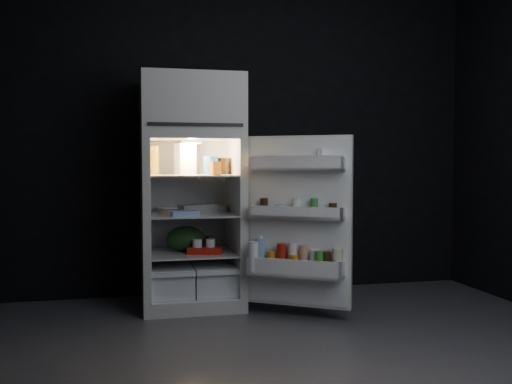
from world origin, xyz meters
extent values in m
cube|color=#4D4D52|center=(0.00, 0.00, 0.00)|extent=(4.00, 3.40, 0.00)
cube|color=black|center=(0.00, 1.70, 1.35)|extent=(4.00, 0.00, 2.70)
cube|color=black|center=(0.00, -1.70, 1.35)|extent=(4.00, 0.00, 2.70)
cube|color=silver|center=(-0.52, 1.30, 0.05)|extent=(0.76, 0.70, 0.10)
cube|color=silver|center=(-0.87, 1.30, 0.70)|extent=(0.05, 0.70, 1.20)
cube|color=silver|center=(-0.16, 1.30, 0.70)|extent=(0.05, 0.70, 1.20)
cube|color=white|center=(-0.52, 1.62, 0.70)|extent=(0.66, 0.05, 1.20)
cube|color=silver|center=(-0.52, 1.30, 1.33)|extent=(0.76, 0.70, 0.06)
cube|color=silver|center=(-0.52, 1.30, 1.57)|extent=(0.76, 0.70, 0.42)
cube|color=black|center=(-0.52, 0.95, 1.39)|extent=(0.68, 0.01, 0.02)
cube|color=white|center=(-0.84, 1.28, 0.70)|extent=(0.01, 0.65, 1.20)
cube|color=white|center=(-0.19, 1.28, 0.70)|extent=(0.01, 0.65, 1.20)
cube|color=white|center=(-0.52, 1.28, 1.30)|extent=(0.66, 0.65, 0.01)
cube|color=white|center=(-0.52, 1.28, 0.10)|extent=(0.66, 0.65, 0.01)
cube|color=white|center=(-0.52, 1.28, 1.02)|extent=(0.65, 0.63, 0.01)
cube|color=white|center=(-0.52, 1.28, 0.72)|extent=(0.65, 0.63, 0.01)
cube|color=white|center=(-0.52, 1.28, 0.42)|extent=(0.65, 0.63, 0.01)
cube|color=white|center=(-0.68, 1.30, 0.22)|extent=(0.32, 0.59, 0.22)
cube|color=white|center=(-0.35, 1.30, 0.22)|extent=(0.32, 0.59, 0.22)
cube|color=white|center=(-0.68, 0.97, 0.31)|extent=(0.32, 0.02, 0.03)
cube|color=white|center=(-0.35, 0.97, 0.31)|extent=(0.32, 0.02, 0.03)
cube|color=#FFE5B2|center=(-0.52, 1.23, 1.28)|extent=(0.14, 0.14, 0.02)
cube|color=silver|center=(0.20, 0.77, 0.70)|extent=(0.67, 0.45, 1.22)
cube|color=white|center=(0.18, 0.74, 0.70)|extent=(0.61, 0.39, 1.18)
cube|color=white|center=(0.16, 0.71, 1.07)|extent=(0.62, 0.44, 0.02)
cube|color=white|center=(0.14, 0.68, 1.11)|extent=(0.58, 0.38, 0.10)
cube|color=white|center=(0.44, 0.53, 1.11)|extent=(0.07, 0.09, 0.10)
cube|color=white|center=(-0.12, 0.89, 1.11)|extent=(0.07, 0.09, 0.10)
cube|color=white|center=(0.16, 0.70, 0.73)|extent=(0.63, 0.45, 0.02)
cube|color=white|center=(0.13, 0.67, 0.77)|extent=(0.58, 0.38, 0.09)
cube|color=white|center=(0.43, 0.52, 0.77)|extent=(0.07, 0.09, 0.09)
cube|color=white|center=(-0.12, 0.88, 0.77)|extent=(0.07, 0.09, 0.09)
cube|color=white|center=(0.14, 0.69, 0.33)|extent=(0.65, 0.49, 0.02)
cube|color=white|center=(0.11, 0.64, 0.38)|extent=(0.58, 0.38, 0.13)
cube|color=white|center=(0.42, 0.51, 0.38)|extent=(0.09, 0.13, 0.13)
cube|color=white|center=(-0.13, 0.86, 0.38)|extent=(0.09, 0.13, 0.13)
cube|color=white|center=(0.16, 0.71, 1.16)|extent=(0.60, 0.43, 0.02)
cylinder|color=silver|center=(0.31, 0.61, 1.15)|extent=(0.08, 0.08, 0.14)
cylinder|color=#1D56A1|center=(0.19, 0.69, 1.13)|extent=(0.08, 0.08, 0.09)
cylinder|color=yellow|center=(0.01, 0.80, 1.13)|extent=(0.08, 0.08, 0.09)
cylinder|color=black|center=(0.37, 0.56, 0.79)|extent=(0.08, 0.08, 0.10)
cylinder|color=#338C33|center=(0.26, 0.63, 0.81)|extent=(0.07, 0.07, 0.13)
cylinder|color=silver|center=(0.16, 0.70, 0.81)|extent=(0.08, 0.08, 0.12)
cylinder|color=#83A3CB|center=(0.05, 0.77, 0.78)|extent=(0.08, 0.08, 0.08)
cylinder|color=black|center=(-0.05, 0.83, 0.81)|extent=(0.08, 0.08, 0.12)
cylinder|color=beige|center=(0.40, 0.52, 0.44)|extent=(0.11, 0.11, 0.20)
cylinder|color=black|center=(0.33, 0.57, 0.42)|extent=(0.08, 0.08, 0.17)
cylinder|color=white|center=(0.26, 0.61, 0.43)|extent=(0.09, 0.09, 0.18)
cylinder|color=tan|center=(0.19, 0.65, 0.44)|extent=(0.09, 0.09, 0.20)
cylinder|color=silver|center=(0.13, 0.70, 0.45)|extent=(0.09, 0.09, 0.22)
cylinder|color=#AD1B0E|center=(0.06, 0.74, 0.44)|extent=(0.09, 0.09, 0.21)
cylinder|color=orange|center=(-0.01, 0.78, 0.41)|extent=(0.09, 0.09, 0.15)
cylinder|color=#83A3CB|center=(-0.07, 0.83, 0.46)|extent=(0.10, 0.10, 0.24)
cylinder|color=#338C33|center=(0.27, 0.55, 0.43)|extent=(0.08, 0.08, 0.17)
cylinder|color=orange|center=(0.12, 0.65, 0.41)|extent=(0.08, 0.08, 0.14)
cylinder|color=white|center=(0.00, 0.73, 0.39)|extent=(0.08, 0.08, 0.10)
cylinder|color=white|center=(-0.13, 0.81, 0.45)|extent=(0.10, 0.10, 0.22)
cylinder|color=white|center=(-0.07, 0.83, 0.58)|extent=(0.05, 0.05, 0.02)
cube|color=white|center=(-0.56, 1.35, 1.15)|extent=(0.16, 0.16, 0.24)
cylinder|color=#1D56A1|center=(-0.36, 1.30, 1.10)|extent=(0.15, 0.15, 0.14)
cylinder|color=black|center=(-0.25, 1.34, 1.09)|extent=(0.11, 0.11, 0.13)
cylinder|color=#AE741B|center=(-0.79, 1.39, 1.14)|extent=(0.08, 0.08, 0.22)
cube|color=orange|center=(-0.36, 1.08, 1.08)|extent=(0.08, 0.07, 0.10)
cube|color=gray|center=(-0.47, 1.25, 0.76)|extent=(0.32, 0.22, 0.07)
cylinder|color=tan|center=(-0.63, 1.38, 0.75)|extent=(0.35, 0.35, 0.04)
cube|color=#83A3CB|center=(-0.59, 1.05, 0.75)|extent=(0.21, 0.12, 0.04)
cube|color=beige|center=(-0.26, 1.46, 0.75)|extent=(0.14, 0.12, 0.05)
ellipsoid|color=#193815|center=(-0.56, 1.32, 0.52)|extent=(0.35, 0.31, 0.20)
cube|color=#AD1B0E|center=(-0.43, 1.16, 0.45)|extent=(0.29, 0.21, 0.05)
cylinder|color=#AD1B0E|center=(-0.36, 1.48, 0.47)|extent=(0.07, 0.07, 0.09)
cylinder|color=#BABABE|center=(-0.33, 1.40, 0.47)|extent=(0.08, 0.08, 0.09)
camera|label=1|loc=(-1.00, -3.12, 1.12)|focal=40.00mm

